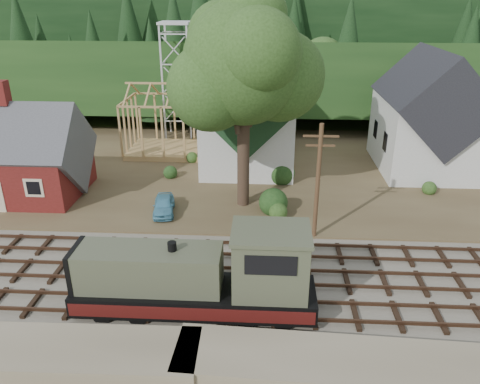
{
  "coord_description": "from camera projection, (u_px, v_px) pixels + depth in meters",
  "views": [
    {
      "loc": [
        3.65,
        -22.6,
        15.41
      ],
      "look_at": [
        1.99,
        6.0,
        3.0
      ],
      "focal_mm": 35.0,
      "sensor_mm": 36.0,
      "label": 1
    }
  ],
  "objects": [
    {
      "name": "ground",
      "position": [
        200.0,
        280.0,
        27.02
      ],
      "size": [
        140.0,
        140.0,
        0.0
      ],
      "primitive_type": "plane",
      "color": "#384C1E",
      "rests_on": "ground"
    },
    {
      "name": "railroad_bed",
      "position": [
        200.0,
        279.0,
        26.99
      ],
      "size": [
        64.0,
        11.0,
        0.16
      ],
      "primitive_type": "cube",
      "color": "#726B5B",
      "rests_on": "ground"
    },
    {
      "name": "village_flat",
      "position": [
        226.0,
        168.0,
        43.45
      ],
      "size": [
        64.0,
        26.0,
        0.3
      ],
      "primitive_type": "cube",
      "color": "brown",
      "rests_on": "ground"
    },
    {
      "name": "hillside",
      "position": [
        241.0,
        109.0,
        65.5
      ],
      "size": [
        70.0,
        28.96,
        12.74
      ],
      "primitive_type": "cube",
      "rotation": [
        -0.17,
        0.0,
        0.0
      ],
      "color": "#1E3F19",
      "rests_on": "ground"
    },
    {
      "name": "ridge",
      "position": [
        246.0,
        88.0,
        80.15
      ],
      "size": [
        80.0,
        20.0,
        12.0
      ],
      "primitive_type": "cube",
      "color": "black",
      "rests_on": "ground"
    },
    {
      "name": "depot",
      "position": [
        15.0,
        159.0,
        36.67
      ],
      "size": [
        10.8,
        7.41,
        9.0
      ],
      "color": "#591814",
      "rests_on": "village_flat"
    },
    {
      "name": "church",
      "position": [
        249.0,
        111.0,
        42.88
      ],
      "size": [
        8.4,
        15.17,
        13.0
      ],
      "color": "silver",
      "rests_on": "village_flat"
    },
    {
      "name": "farmhouse",
      "position": [
        428.0,
        119.0,
        41.53
      ],
      "size": [
        8.4,
        10.8,
        10.6
      ],
      "color": "silver",
      "rests_on": "village_flat"
    },
    {
      "name": "timber_frame",
      "position": [
        169.0,
        124.0,
        46.19
      ],
      "size": [
        8.2,
        6.2,
        6.99
      ],
      "color": "tan",
      "rests_on": "village_flat"
    },
    {
      "name": "lattice_tower",
      "position": [
        176.0,
        46.0,
        49.0
      ],
      "size": [
        3.2,
        3.2,
        12.12
      ],
      "color": "silver",
      "rests_on": "village_flat"
    },
    {
      "name": "big_tree",
      "position": [
        246.0,
        72.0,
        32.08
      ],
      "size": [
        10.9,
        8.4,
        14.7
      ],
      "color": "#38281E",
      "rests_on": "village_flat"
    },
    {
      "name": "telegraph_pole_near",
      "position": [
        318.0,
        181.0,
        29.72
      ],
      "size": [
        2.2,
        0.28,
        8.0
      ],
      "color": "#4C331E",
      "rests_on": "ground"
    },
    {
      "name": "locomotive",
      "position": [
        203.0,
        279.0,
        23.39
      ],
      "size": [
        12.0,
        3.0,
        4.8
      ],
      "color": "black",
      "rests_on": "railroad_bed"
    },
    {
      "name": "car_blue",
      "position": [
        164.0,
        205.0,
        34.24
      ],
      "size": [
        1.99,
        3.82,
        1.24
      ],
      "primitive_type": "imported",
      "rotation": [
        0.0,
        0.0,
        0.15
      ],
      "color": "#5EACCA",
      "rests_on": "village_flat"
    }
  ]
}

